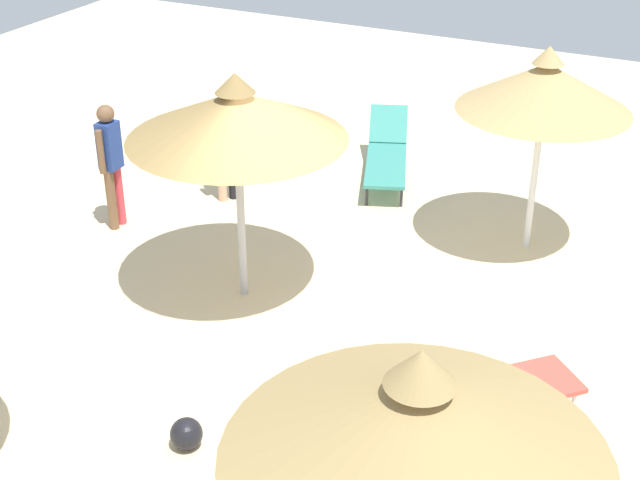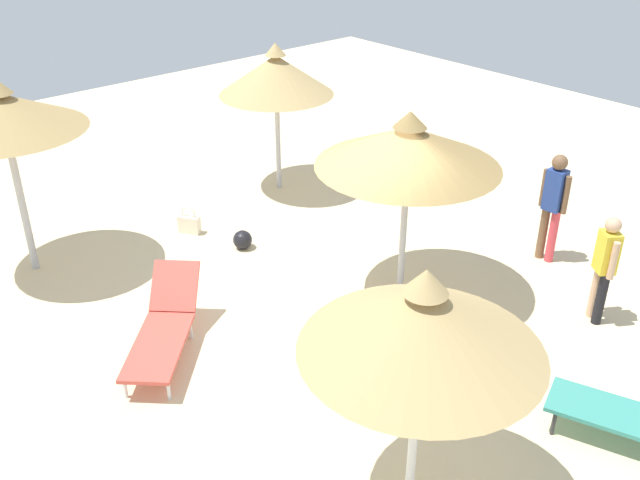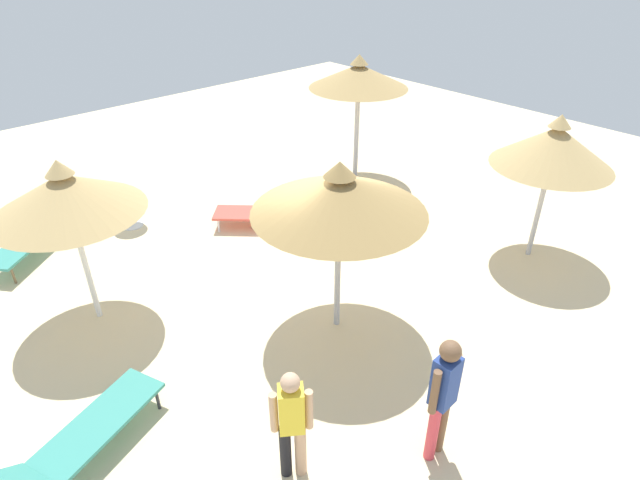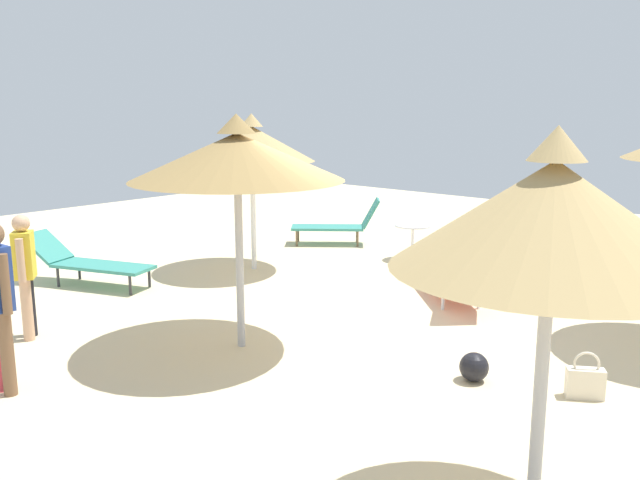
% 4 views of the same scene
% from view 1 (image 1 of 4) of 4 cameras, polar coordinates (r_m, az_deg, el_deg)
% --- Properties ---
extents(ground, '(24.00, 24.00, 0.10)m').
position_cam_1_polar(ground, '(10.11, 0.36, -6.40)').
color(ground, beige).
extents(parasol_umbrella_back, '(2.24, 2.24, 2.93)m').
position_cam_1_polar(parasol_umbrella_back, '(5.12, 6.11, -11.25)').
color(parasol_umbrella_back, '#B2B2B7').
rests_on(parasol_umbrella_back, ground).
extents(parasol_umbrella_near_left, '(2.44, 2.44, 2.72)m').
position_cam_1_polar(parasol_umbrella_near_left, '(9.93, -5.26, 7.75)').
color(parasol_umbrella_near_left, '#B2B2B7').
rests_on(parasol_umbrella_near_left, ground).
extents(parasol_umbrella_far_right, '(2.12, 2.12, 2.67)m').
position_cam_1_polar(parasol_umbrella_far_right, '(11.37, 13.92, 9.28)').
color(parasol_umbrella_far_right, white).
rests_on(parasol_umbrella_far_right, ground).
extents(lounge_chair_center, '(2.23, 1.31, 0.80)m').
position_cam_1_polar(lounge_chair_center, '(13.73, 4.20, 5.44)').
color(lounge_chair_center, teal).
rests_on(lounge_chair_center, ground).
extents(lounge_chair_edge, '(1.80, 1.78, 0.82)m').
position_cam_1_polar(lounge_chair_edge, '(8.87, 10.02, -9.10)').
color(lounge_chair_edge, '#CC4C3F').
rests_on(lounge_chair_edge, ground).
extents(person_standing_front, '(0.46, 0.23, 1.73)m').
position_cam_1_polar(person_standing_front, '(12.31, -12.97, 5.00)').
color(person_standing_front, brown).
rests_on(person_standing_front, ground).
extents(person_standing_back, '(0.39, 0.34, 1.54)m').
position_cam_1_polar(person_standing_back, '(12.89, -5.93, 6.04)').
color(person_standing_back, black).
rests_on(person_standing_back, ground).
extents(beach_ball, '(0.31, 0.31, 0.31)m').
position_cam_1_polar(beach_ball, '(8.67, -8.36, -11.91)').
color(beach_ball, black).
rests_on(beach_ball, ground).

